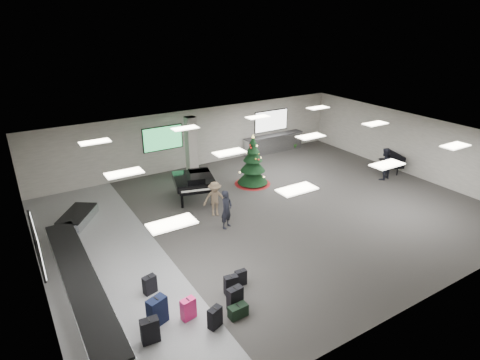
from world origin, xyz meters
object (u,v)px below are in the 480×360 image
baggage_carousel (80,266)px  service_counter (273,143)px  traveler_b (215,199)px  traveler_a (227,209)px  potted_plant_right (294,143)px  christmas_tree (253,167)px  potted_plant_left (253,156)px  grand_piano (194,181)px  traveler_bench (384,164)px  bench (393,161)px  pink_suitcase (188,309)px

baggage_carousel → service_counter: (12.84, 6.73, 0.33)m
traveler_b → traveler_a: bearing=-74.1°
traveler_b → potted_plant_right: (8.57, 5.37, -0.39)m
christmas_tree → traveler_a: christmas_tree is taller
traveler_b → potted_plant_left: (4.97, 4.61, -0.37)m
traveler_a → service_counter: bearing=14.9°
potted_plant_right → service_counter: bearing=174.3°
potted_plant_right → traveler_b: bearing=-148.0°
baggage_carousel → grand_piano: (5.70, 3.09, 0.69)m
traveler_a → potted_plant_right: traveler_a is taller
traveler_bench → traveler_a: bearing=-6.3°
christmas_tree → grand_piano: size_ratio=1.00×
baggage_carousel → traveler_b: (5.77, 1.22, 0.55)m
traveler_b → potted_plant_right: bearing=53.3°
christmas_tree → traveler_bench: (6.06, -3.02, -0.04)m
service_counter → traveler_a: size_ratio=2.52×
bench → service_counter: bearing=139.1°
service_counter → traveler_bench: size_ratio=2.41×
traveler_a → potted_plant_left: bearing=20.6°
traveler_b → potted_plant_left: traveler_b is taller
bench → baggage_carousel: bearing=-159.3°
pink_suitcase → traveler_b: (3.63, 5.13, 0.44)m
baggage_carousel → potted_plant_left: size_ratio=12.25×
pink_suitcase → traveler_b: size_ratio=0.44×
pink_suitcase → grand_piano: bearing=52.4°
potted_plant_left → potted_plant_right: (3.60, 0.76, -0.02)m
pink_suitcase → potted_plant_right: bearing=30.0°
christmas_tree → potted_plant_right: (5.36, 3.38, -0.51)m
baggage_carousel → traveler_b: traveler_b is taller
bench → potted_plant_right: 6.22m
potted_plant_left → service_counter: bearing=23.4°
traveler_bench → bench: bearing=-165.7°
service_counter → pink_suitcase: 15.09m
traveler_a → traveler_bench: traveler_bench is taller
pink_suitcase → christmas_tree: (6.84, 7.11, 0.56)m
service_counter → bench: size_ratio=2.40×
baggage_carousel → grand_piano: 6.52m
christmas_tree → bench: bearing=-18.3°
bench → traveler_bench: bearing=-140.4°
service_counter → potted_plant_left: 2.29m
traveler_bench → service_counter: bearing=-78.6°
bench → grand_piano: bearing=-174.2°
pink_suitcase → traveler_a: size_ratio=0.42×
service_counter → traveler_b: size_ratio=2.65×
service_counter → christmas_tree: bearing=-137.5°
traveler_b → service_counter: bearing=59.2°
grand_piano → potted_plant_right: (8.64, 3.49, -0.54)m
bench → traveler_a: bearing=-158.2°
traveler_bench → potted_plant_right: 6.46m
grand_piano → traveler_bench: 9.79m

